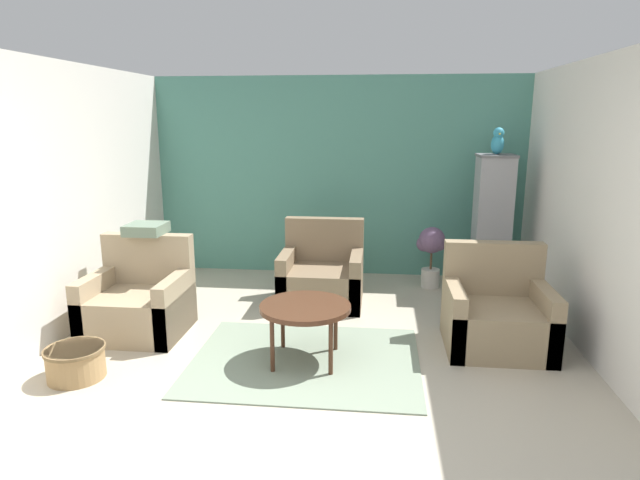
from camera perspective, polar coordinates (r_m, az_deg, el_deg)
The scene contains 14 objects.
ground_plane at distance 3.53m, azimuth -3.62°, elevation -20.92°, with size 20.00×20.00×0.00m, color #B2A893.
wall_back_accent at distance 6.74m, azimuth 1.81°, elevation 6.70°, with size 4.69×0.06×2.46m.
wall_left at distance 5.60m, azimuth -24.31°, elevation 4.27°, with size 0.06×3.77×2.46m.
wall_right at distance 5.14m, azimuth 26.60°, elevation 3.37°, with size 0.06×3.77×2.46m.
area_rug at distance 4.53m, azimuth -1.55°, elevation -12.70°, with size 1.86×1.48×0.01m.
coffee_table at distance 4.35m, azimuth -1.59°, elevation -7.47°, with size 0.74×0.74×0.49m.
armchair_left at distance 5.27m, azimuth -18.76°, elevation -6.41°, with size 0.87×0.77×0.88m.
armchair_right at distance 4.93m, azimuth 18.30°, elevation -7.73°, with size 0.87×0.77×0.88m.
armchair_middle at distance 5.78m, azimuth 0.21°, elevation -3.99°, with size 0.87×0.77×0.88m.
birdcage at distance 6.39m, azimuth 17.80°, elevation 1.15°, with size 0.56×0.56×1.57m.
parrot at distance 6.28m, azimuth 18.42°, elevation 9.90°, with size 0.14×0.25×0.30m.
potted_plant at distance 6.38m, azimuth 11.79°, elevation -0.92°, with size 0.34×0.31×0.72m.
wicker_basket at distance 4.61m, azimuth -24.61°, elevation -11.68°, with size 0.45×0.45×0.25m.
throw_pillow at distance 5.34m, azimuth -18.04°, elevation 1.14°, with size 0.35×0.35×0.10m.
Camera 1 is at (0.53, -2.88, 1.97)m, focal length 30.00 mm.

